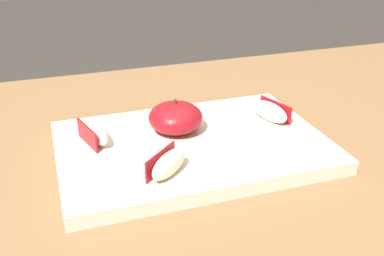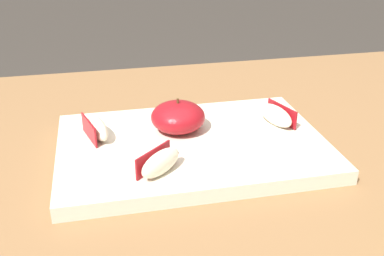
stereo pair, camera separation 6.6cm
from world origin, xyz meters
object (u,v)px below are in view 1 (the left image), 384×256
at_px(apple_half_skin_up, 176,118).
at_px(apple_wedge_back, 95,133).
at_px(cutting_board, 192,147).
at_px(apple_wedge_left, 270,112).
at_px(apple_wedge_near_knife, 168,164).

relative_size(apple_half_skin_up, apple_wedge_back, 1.12).
bearing_deg(apple_wedge_back, cutting_board, -15.94).
height_order(apple_wedge_left, apple_wedge_back, same).
distance_m(apple_wedge_left, apple_wedge_near_knife, 0.23).
xyz_separation_m(apple_half_skin_up, apple_wedge_back, (-0.12, 0.00, -0.01)).
bearing_deg(cutting_board, apple_wedge_back, 164.06).
distance_m(apple_wedge_left, apple_wedge_back, 0.28).
height_order(cutting_board, apple_wedge_left, apple_wedge_left).
bearing_deg(apple_wedge_near_knife, apple_wedge_back, 122.85).
height_order(cutting_board, apple_wedge_near_knife, apple_wedge_near_knife).
relative_size(apple_wedge_left, apple_wedge_back, 1.00).
bearing_deg(apple_wedge_near_knife, apple_wedge_left, 27.94).
xyz_separation_m(cutting_board, apple_wedge_left, (0.14, 0.03, 0.03)).
bearing_deg(apple_wedge_left, apple_wedge_near_knife, -152.06).
xyz_separation_m(cutting_board, apple_wedge_near_knife, (-0.06, -0.08, 0.03)).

